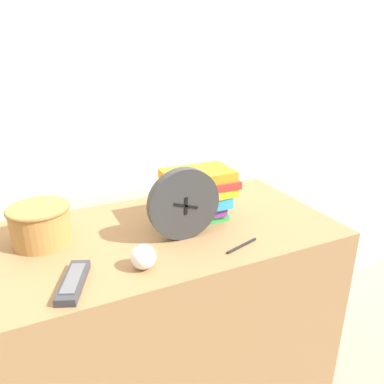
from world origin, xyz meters
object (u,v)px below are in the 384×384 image
crumpled_paper_ball (143,257)px  pen (242,246)px  basket (40,223)px  desk_clock (184,204)px  tv_remote (73,282)px  book_stack (198,193)px

crumpled_paper_ball → pen: 0.30m
basket → desk_clock: bearing=-21.4°
crumpled_paper_ball → tv_remote: bearing=-179.7°
desk_clock → book_stack: bearing=47.1°
basket → pen: (0.52, -0.28, -0.06)m
desk_clock → book_stack: 0.14m
book_stack → tv_remote: (-0.44, -0.21, -0.08)m
desk_clock → pen: bearing=-43.8°
desk_clock → tv_remote: bearing=-162.7°
book_stack → basket: size_ratio=1.31×
crumpled_paper_ball → basket: bearing=131.2°
desk_clock → pen: desk_clock is taller
crumpled_paper_ball → pen: size_ratio=0.56×
basket → crumpled_paper_ball: basket is taller
tv_remote → pen: size_ratio=1.46×
book_stack → tv_remote: book_stack is taller
basket → crumpled_paper_ball: (0.23, -0.26, -0.03)m
tv_remote → crumpled_paper_ball: bearing=0.3°
book_stack → pen: 0.25m
crumpled_paper_ball → book_stack: bearing=38.8°
basket → crumpled_paper_ball: bearing=-48.8°
desk_clock → basket: desk_clock is taller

